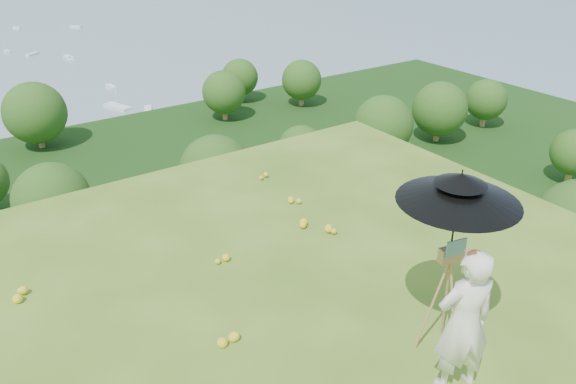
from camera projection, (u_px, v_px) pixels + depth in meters
painter at (464, 323)px, 5.88m from camera, size 0.76×0.63×1.79m
field_easel at (445, 295)px, 6.47m from camera, size 0.71×0.71×1.57m
sun_umbrella at (456, 215)px, 6.03m from camera, size 1.59×1.59×1.08m
painter_cap at (476, 255)px, 5.50m from camera, size 0.26×0.28×0.10m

